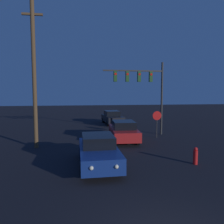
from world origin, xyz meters
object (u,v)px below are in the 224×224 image
at_px(car_mid, 123,131).
at_px(car_far, 112,117).
at_px(traffic_signal_mast, 144,84).
at_px(utility_pole, 34,73).
at_px(fire_hydrant, 195,156).
at_px(car_near, 98,151).
at_px(stop_sign, 157,119).

distance_m(car_mid, car_far, 9.22).
relative_size(traffic_signal_mast, utility_pole, 0.65).
distance_m(car_mid, utility_pole, 7.85).
bearing_deg(fire_hydrant, car_near, 173.69).
xyz_separation_m(car_near, fire_hydrant, (5.15, -0.57, -0.34)).
relative_size(car_mid, traffic_signal_mast, 0.75).
relative_size(car_near, car_mid, 0.99).
xyz_separation_m(car_far, stop_sign, (2.54, -8.43, 0.79)).
height_order(car_far, traffic_signal_mast, traffic_signal_mast).
xyz_separation_m(traffic_signal_mast, utility_pole, (-8.71, -3.34, 0.56)).
xyz_separation_m(car_mid, fire_hydrant, (2.68, -6.16, -0.34)).
distance_m(traffic_signal_mast, utility_pole, 9.34).
bearing_deg(traffic_signal_mast, car_far, 104.04).
relative_size(car_far, stop_sign, 2.17).
distance_m(stop_sign, fire_hydrant, 7.03).
height_order(car_far, stop_sign, stop_sign).
height_order(traffic_signal_mast, fire_hydrant, traffic_signal_mast).
bearing_deg(fire_hydrant, traffic_signal_mast, 92.79).
bearing_deg(car_mid, utility_pole, -166.35).
distance_m(car_near, car_far, 15.09).
bearing_deg(car_near, car_mid, -114.56).
height_order(car_near, utility_pole, utility_pole).
bearing_deg(car_mid, stop_sign, 17.13).
height_order(car_near, car_mid, same).
distance_m(car_near, utility_pole, 7.31).
bearing_deg(utility_pole, car_near, -47.84).
bearing_deg(car_far, stop_sign, 102.69).
xyz_separation_m(car_near, traffic_signal_mast, (4.75, 7.71, 3.77)).
height_order(car_mid, car_far, same).
height_order(car_mid, fire_hydrant, car_mid).
bearing_deg(traffic_signal_mast, car_mid, -137.06).
relative_size(car_mid, stop_sign, 2.16).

